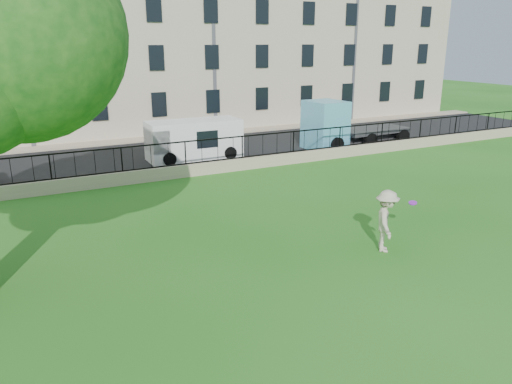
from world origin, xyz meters
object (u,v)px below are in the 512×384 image
frisbee (413,203)px  white_van (194,140)px  man (386,221)px  blue_truck (356,122)px

frisbee → white_van: white_van is taller
frisbee → white_van: 14.33m
man → frisbee: size_ratio=7.21×
frisbee → man: bearing=-162.5°
man → white_van: bearing=37.7°
white_van → frisbee: bearing=-79.8°
blue_truck → white_van: bearing=171.6°
man → white_van: size_ratio=0.38×
man → frisbee: bearing=-37.9°
white_van → blue_truck: bearing=-4.6°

